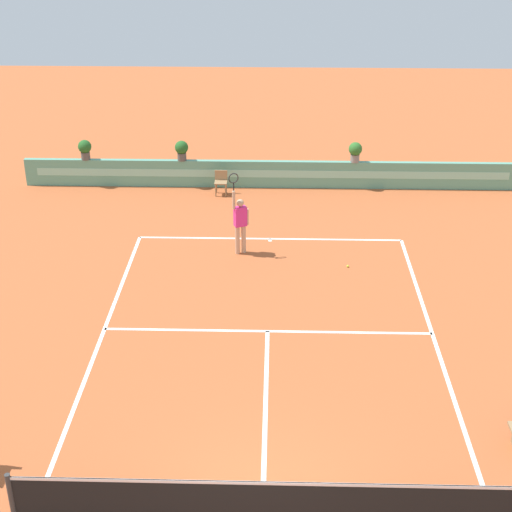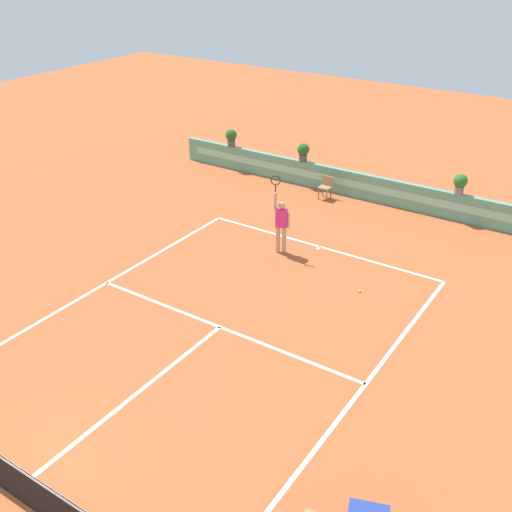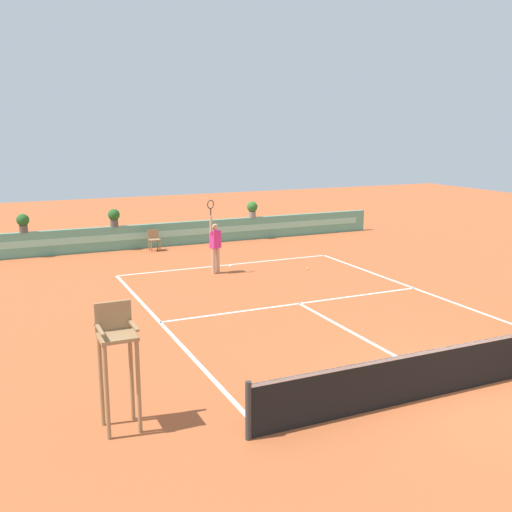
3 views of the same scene
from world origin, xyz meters
The scene contains 11 objects.
ground_plane centered at (0.00, 6.00, 0.00)m, with size 60.00×60.00×0.00m, color #B2562D.
court_lines centered at (0.00, 6.72, 0.00)m, with size 8.32×11.94×0.01m.
net centered at (0.00, 0.00, 0.51)m, with size 8.92×0.10×1.00m.
back_wall_barrier centered at (0.00, 16.39, 0.50)m, with size 18.00×0.21×1.00m.
umpire_chair centered at (-6.20, 1.26, 1.34)m, with size 0.60×0.60×2.14m.
ball_kid_chair centered at (-1.79, 15.66, 0.48)m, with size 0.44×0.44×0.85m.
tennis_player centered at (-0.88, 10.86, 1.05)m, with size 0.58×0.35×2.58m.
tennis_ball_near_baseline centered at (2.29, 10.00, 0.03)m, with size 0.07×0.07×0.07m, color #CCE033.
potted_plant_right centered at (2.99, 16.39, 1.41)m, with size 0.48×0.48×0.72m.
potted_plant_far_left centered at (-6.74, 16.39, 1.41)m, with size 0.48×0.48×0.72m.
potted_plant_left centered at (-3.24, 16.39, 1.41)m, with size 0.48×0.48×0.72m.
Camera 3 is at (-7.92, -8.02, 4.90)m, focal length 41.64 mm.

